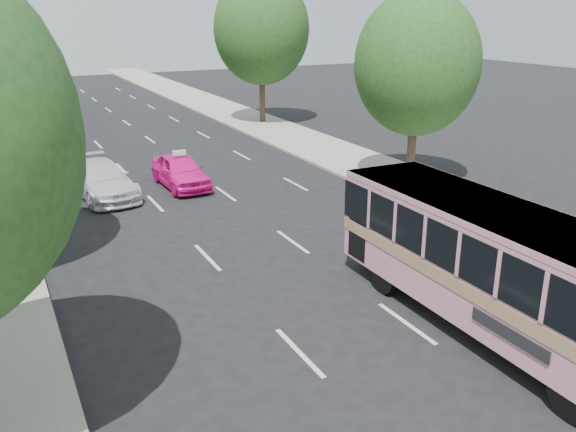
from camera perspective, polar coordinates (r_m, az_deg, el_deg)
ground at (r=16.03m, az=3.78°, el=-7.67°), size 120.00×120.00×0.00m
sidewalk_right at (r=36.69m, az=-0.51°, el=7.75°), size 4.00×90.00×0.12m
tree_right_near at (r=25.97m, az=12.23°, el=14.18°), size 5.10×5.10×7.95m
tree_right_far at (r=39.82m, az=-2.37°, el=17.40°), size 6.00×6.00×9.35m
pink_bus at (r=14.48m, az=18.93°, el=-3.78°), size 2.39×9.23×2.94m
pink_taxi at (r=25.98m, az=-10.05°, el=4.18°), size 1.74×4.08×1.37m
white_pickup at (r=25.33m, az=-17.07°, el=3.27°), size 2.49×4.98×1.39m
tour_coach_front at (r=30.38m, az=-24.13°, el=7.81°), size 2.87×12.06×3.59m
tour_coach_rear at (r=47.54m, az=-23.56°, el=11.55°), size 3.74×13.12×3.88m
taxi_roof_sign at (r=25.79m, az=-10.15°, el=5.85°), size 0.55×0.20×0.18m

